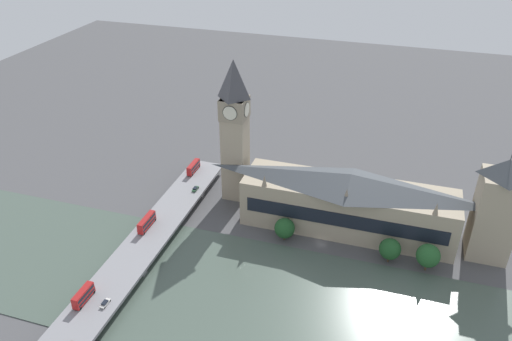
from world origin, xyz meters
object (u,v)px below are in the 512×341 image
parliament_hall (348,202)px  car_northbound_lead (105,303)px  double_decker_bus_mid (147,222)px  victoria_tower (496,209)px  clock_tower (235,128)px  double_decker_bus_rear (193,167)px  road_bridge (128,264)px  car_southbound_lead (195,189)px  double_decker_bus_lead (83,295)px

parliament_hall → car_northbound_lead: parliament_hall is taller
double_decker_bus_mid → car_northbound_lead: (-43.79, -7.32, -2.02)m
car_northbound_lead → victoria_tower: bearing=-59.6°
clock_tower → double_decker_bus_rear: (7.21, 25.01, -28.15)m
victoria_tower → road_bridge: size_ratio=0.29×
road_bridge → car_southbound_lead: (54.80, -4.18, 1.57)m
parliament_hall → clock_tower: (10.27, 53.58, 21.93)m
double_decker_bus_lead → clock_tower: bearing=-16.7°
road_bridge → double_decker_bus_lead: double_decker_bus_lead is taller
parliament_hall → double_decker_bus_rear: bearing=77.5°
parliament_hall → car_southbound_lead: bearing=88.5°
clock_tower → car_northbound_lead: size_ratio=14.77×
victoria_tower → double_decker_bus_lead: bearing=119.1°
double_decker_bus_mid → car_northbound_lead: double_decker_bus_mid is taller
double_decker_bus_rear → car_northbound_lead: 92.35m
double_decker_bus_lead → double_decker_bus_mid: size_ratio=0.85×
double_decker_bus_rear → car_southbound_lead: (-15.58, -7.66, -1.90)m
parliament_hall → double_decker_bus_rear: (17.48, 78.59, -6.22)m
victoria_tower → car_northbound_lead: 148.40m
double_decker_bus_mid → clock_tower: bearing=-31.4°
victoria_tower → clock_tower: bearing=84.7°
double_decker_bus_lead → car_southbound_lead: bearing=-6.1°
double_decker_bus_mid → double_decker_bus_rear: 48.25m
double_decker_bus_lead → road_bridge: bearing=-10.3°
double_decker_bus_lead → car_southbound_lead: double_decker_bus_lead is taller
parliament_hall → double_decker_bus_rear: size_ratio=7.91×
parliament_hall → clock_tower: bearing=79.1°
car_northbound_lead → car_southbound_lead: size_ratio=1.02×
parliament_hall → double_decker_bus_lead: (-75.12, 79.17, -6.19)m
double_decker_bus_lead → parliament_hall: bearing=-46.5°
double_decker_bus_lead → double_decker_bus_rear: double_decker_bus_lead is taller
road_bridge → car_southbound_lead: car_southbound_lead is taller
victoria_tower → double_decker_bus_mid: bearing=102.9°
victoria_tower → double_decker_bus_rear: (17.43, 134.53, -14.41)m
clock_tower → parliament_hall: bearing=-100.9°
car_southbound_lead → car_northbound_lead: bearing=179.7°
double_decker_bus_lead → double_decker_bus_rear: (92.60, -0.58, -0.03)m
victoria_tower → double_decker_bus_lead: 155.28m
parliament_hall → road_bridge: parliament_hall is taller
double_decker_bus_rear → road_bridge: bearing=-177.2°
double_decker_bus_lead → victoria_tower: bearing=-60.9°
clock_tower → car_southbound_lead: (-8.36, 17.35, -30.05)m
victoria_tower → road_bridge: (-52.95, 131.05, -17.88)m
double_decker_bus_mid → double_decker_bus_rear: (48.25, -0.02, -0.11)m
clock_tower → road_bridge: (-63.17, 21.53, -31.62)m
clock_tower → victoria_tower: size_ratio=1.41×
double_decker_bus_rear → double_decker_bus_mid: bearing=180.0°
clock_tower → double_decker_bus_lead: 93.47m
double_decker_bus_rear → car_northbound_lead: double_decker_bus_rear is taller
clock_tower → car_southbound_lead: clock_tower is taller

